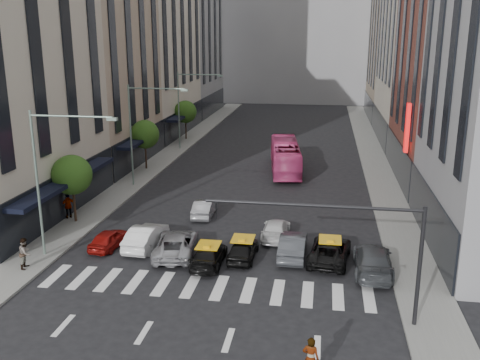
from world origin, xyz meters
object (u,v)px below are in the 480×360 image
at_px(streetlamp_far, 186,100).
at_px(taxi_left, 209,255).
at_px(pedestrian_near, 25,253).
at_px(bus, 285,156).
at_px(car_white_front, 146,236).
at_px(streetlamp_near, 50,165).
at_px(taxi_center, 243,249).
at_px(streetlamp_mid, 141,122).
at_px(car_red, 109,239).
at_px(pedestrian_far, 68,206).

xyz_separation_m(streetlamp_far, taxi_left, (9.43, -31.65, -5.28)).
bearing_deg(pedestrian_near, bus, -36.18).
bearing_deg(car_white_front, streetlamp_far, -77.62).
xyz_separation_m(streetlamp_near, pedestrian_near, (-0.99, -2.02, -4.83)).
bearing_deg(streetlamp_near, taxi_center, 7.65).
relative_size(streetlamp_near, streetlamp_far, 1.00).
xyz_separation_m(streetlamp_mid, car_white_front, (4.84, -13.60, -5.15)).
distance_m(streetlamp_near, streetlamp_far, 32.00).
xyz_separation_m(streetlamp_mid, car_red, (2.50, -14.06, -5.29)).
bearing_deg(taxi_center, taxi_left, 33.27).
height_order(car_red, taxi_left, taxi_left).
relative_size(streetlamp_mid, taxi_left, 2.09).
bearing_deg(car_red, car_white_front, -163.04).
relative_size(streetlamp_near, pedestrian_near, 4.88).
height_order(car_white_front, bus, bus).
relative_size(streetlamp_near, taxi_left, 2.09).
relative_size(streetlamp_near, bus, 0.81).
height_order(streetlamp_mid, car_white_front, streetlamp_mid).
height_order(taxi_center, pedestrian_far, pedestrian_far).
distance_m(streetlamp_far, taxi_center, 32.94).
xyz_separation_m(car_white_front, taxi_left, (4.59, -2.05, -0.13)).
relative_size(car_white_front, taxi_left, 1.06).
height_order(streetlamp_mid, car_red, streetlamp_mid).
relative_size(taxi_left, pedestrian_near, 2.33).
bearing_deg(streetlamp_far, car_white_front, -80.71).
bearing_deg(streetlamp_far, bus, -34.78).
bearing_deg(taxi_left, pedestrian_near, 12.16).
xyz_separation_m(streetlamp_far, car_red, (2.50, -30.06, -5.29)).
bearing_deg(bus, car_red, 58.72).
relative_size(streetlamp_far, car_red, 2.51).
bearing_deg(streetlamp_near, taxi_left, 2.14).
xyz_separation_m(car_red, bus, (9.75, 21.55, 0.94)).
height_order(streetlamp_far, taxi_left, streetlamp_far).
relative_size(car_red, bus, 0.32).
bearing_deg(pedestrian_near, taxi_center, -82.71).
distance_m(car_red, taxi_center, 8.85).
height_order(streetlamp_near, taxi_center, streetlamp_near).
distance_m(streetlamp_near, car_red, 6.16).
distance_m(taxi_center, bus, 22.01).
xyz_separation_m(streetlamp_near, taxi_left, (9.43, 0.35, -5.28)).
bearing_deg(pedestrian_near, car_red, -50.08).
bearing_deg(streetlamp_mid, streetlamp_near, -90.00).
height_order(streetlamp_mid, pedestrian_near, streetlamp_mid).
relative_size(streetlamp_mid, pedestrian_near, 4.88).
distance_m(streetlamp_far, car_red, 30.62).
relative_size(taxi_left, taxi_center, 1.11).
bearing_deg(streetlamp_far, taxi_left, -73.40).
bearing_deg(streetlamp_mid, taxi_center, -51.94).
relative_size(streetlamp_far, pedestrian_near, 4.88).
bearing_deg(streetlamp_near, streetlamp_mid, 90.00).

